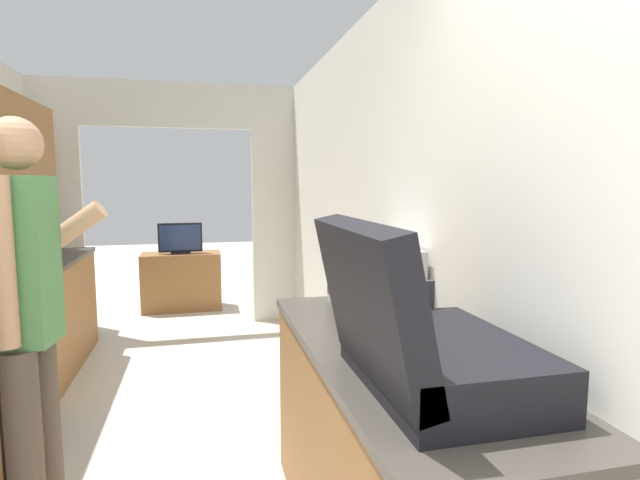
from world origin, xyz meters
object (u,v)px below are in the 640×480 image
Objects in this scene: microwave at (373,278)px; book_stack at (379,322)px; tv_cabinet at (182,281)px; person at (27,325)px; television at (180,239)px; suitcase at (417,341)px.

microwave is 1.49× the size of book_stack.
person is at bearing -96.26° from tv_cabinet.
tv_cabinet is 1.81× the size of television.
suitcase is 4.87m from tv_cabinet.
microwave is (0.19, 0.92, 0.00)m from suitcase.
suitcase is (1.28, -0.81, 0.10)m from person.
tv_cabinet is (-1.04, 3.82, -0.71)m from microwave.
tv_cabinet is at bearing 0.84° from person.
suitcase is at bearing -115.45° from person.
suitcase is 1.46× the size of microwave.
microwave reaches higher than television.
microwave is at bearing -74.85° from tv_cabinet.
person reaches higher than book_stack.
person is at bearing -96.32° from television.
suitcase is 2.18× the size of book_stack.
book_stack is at bearing -77.63° from television.
tv_cabinet is (-0.92, 4.23, -0.62)m from book_stack.
suitcase is 1.34× the size of television.
person is 2.61× the size of suitcase.
book_stack is at bearing 81.96° from suitcase.
microwave is 0.92× the size of television.
suitcase is 0.94m from microwave.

